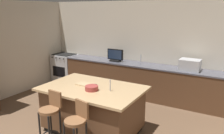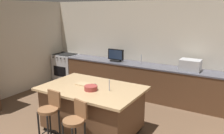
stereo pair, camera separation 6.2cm
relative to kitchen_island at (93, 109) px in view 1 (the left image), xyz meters
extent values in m
cube|color=beige|center=(0.13, 2.56, 0.84)|extent=(6.88, 0.12, 2.61)
cube|color=beige|center=(-3.11, 0.27, 0.84)|extent=(0.12, 4.99, 2.61)
cube|color=brown|center=(0.09, 2.18, -0.02)|extent=(4.68, 0.60, 0.89)
cube|color=#4C4C56|center=(0.09, 2.18, 0.44)|extent=(4.71, 0.62, 0.04)
cube|color=black|center=(0.00, 0.00, -0.42)|extent=(1.69, 1.03, 0.09)
cube|color=brown|center=(0.00, 0.00, 0.01)|extent=(1.77, 1.11, 0.77)
cube|color=tan|center=(0.00, 0.00, 0.42)|extent=(1.93, 1.27, 0.04)
cube|color=#B7BABF|center=(-2.64, 2.18, 0.00)|extent=(0.73, 0.60, 0.93)
cube|color=black|center=(-2.64, 1.88, -0.05)|extent=(0.51, 0.01, 0.33)
cube|color=black|center=(-2.64, 2.18, 0.47)|extent=(0.66, 0.50, 0.02)
cylinder|color=black|center=(-2.88, 1.87, 0.40)|extent=(0.04, 0.03, 0.04)
cylinder|color=black|center=(-2.72, 1.87, 0.40)|extent=(0.04, 0.03, 0.04)
cylinder|color=black|center=(-2.56, 1.87, 0.40)|extent=(0.04, 0.03, 0.04)
cylinder|color=black|center=(-2.39, 1.87, 0.40)|extent=(0.04, 0.03, 0.04)
cube|color=#B7BABF|center=(1.36, 2.18, 0.60)|extent=(0.48, 0.36, 0.27)
cube|color=black|center=(-0.69, 2.13, 0.49)|extent=(0.29, 0.16, 0.05)
cube|color=black|center=(-0.69, 2.13, 0.66)|extent=(0.48, 0.05, 0.30)
cube|color=#1E2D47|center=(-0.69, 2.11, 0.66)|extent=(0.43, 0.01, 0.26)
cylinder|color=#B2B2B7|center=(0.03, 2.28, 0.58)|extent=(0.02, 0.02, 0.24)
cylinder|color=#B2B2B7|center=(0.40, 0.00, 0.55)|extent=(0.02, 0.02, 0.22)
cylinder|color=brown|center=(-0.29, -0.87, 0.24)|extent=(0.34, 0.34, 0.05)
cube|color=brown|center=(-0.28, -0.73, 0.41)|extent=(0.29, 0.06, 0.28)
cylinder|color=black|center=(-0.42, -0.99, -0.12)|extent=(0.03, 0.03, 0.68)
cylinder|color=black|center=(-0.40, -0.74, -0.12)|extent=(0.03, 0.03, 0.68)
cylinder|color=black|center=(-0.16, -0.76, -0.12)|extent=(0.03, 0.03, 0.68)
torus|color=black|center=(-0.29, -0.87, -0.21)|extent=(0.28, 0.28, 0.02)
cylinder|color=brown|center=(0.28, -0.89, 0.19)|extent=(0.34, 0.34, 0.05)
cube|color=brown|center=(0.31, -0.74, 0.36)|extent=(0.29, 0.10, 0.28)
cylinder|color=#993833|center=(0.09, -0.15, 0.49)|extent=(0.24, 0.24, 0.09)
cube|color=black|center=(0.06, 0.00, 0.45)|extent=(0.09, 0.16, 0.01)
cube|color=black|center=(0.00, 0.08, 0.45)|extent=(0.09, 0.18, 0.02)
cube|color=tan|center=(-0.24, 0.06, 0.45)|extent=(0.29, 0.21, 0.02)
camera|label=1|loc=(2.41, -3.42, 1.89)|focal=36.59mm
camera|label=2|loc=(2.47, -3.39, 1.89)|focal=36.59mm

